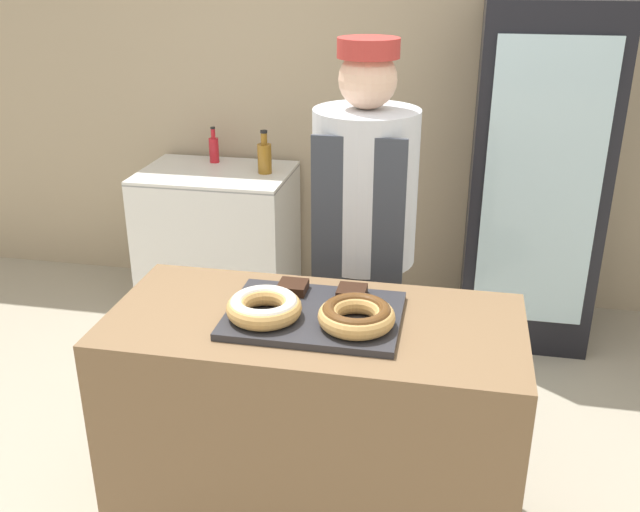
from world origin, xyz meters
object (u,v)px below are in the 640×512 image
donut_light_glaze (264,306)px  chest_freezer (219,237)px  brownie_back_left (293,287)px  beverage_fridge (535,177)px  donut_chocolate_glaze (356,315)px  serving_tray (314,315)px  bottle_amber (265,157)px  brownie_back_right (352,292)px  baker_person (363,244)px  bottle_red (214,149)px

donut_light_glaze → chest_freezer: donut_light_glaze is taller
donut_light_glaze → chest_freezer: bearing=113.6°
brownie_back_left → chest_freezer: 1.90m
beverage_fridge → donut_chocolate_glaze: bearing=-110.6°
beverage_fridge → serving_tray: bearing=-115.4°
bottle_amber → donut_light_glaze: bearing=-74.7°
donut_light_glaze → bottle_amber: bearing=105.3°
brownie_back_right → chest_freezer: size_ratio=0.11×
donut_chocolate_glaze → bottle_amber: bottle_amber is taller
serving_tray → donut_chocolate_glaze: bearing=-24.1°
chest_freezer → donut_light_glaze: bearing=-66.4°
serving_tray → donut_light_glaze: (-0.15, -0.07, 0.05)m
donut_light_glaze → bottle_amber: 1.91m
baker_person → bottle_amber: bearing=122.9°
donut_light_glaze → bottle_red: (-0.86, 2.01, -0.04)m
donut_light_glaze → bottle_amber: (-0.51, 1.85, -0.02)m
serving_tray → donut_light_glaze: size_ratio=2.32×
bottle_red → bottle_amber: (0.36, -0.16, 0.01)m
donut_light_glaze → brownie_back_right: (0.25, 0.20, -0.02)m
serving_tray → brownie_back_left: size_ratio=5.80×
beverage_fridge → chest_freezer: bearing=179.8°
beverage_fridge → baker_person: bearing=-124.9°
brownie_back_left → bottle_amber: 1.73m
bottle_amber → donut_chocolate_glaze: bearing=-66.5°
brownie_back_left → chest_freezer: size_ratio=0.11×
brownie_back_left → baker_person: baker_person is taller
brownie_back_left → bottle_amber: bearing=108.6°
donut_light_glaze → brownie_back_left: donut_light_glaze is taller
chest_freezer → bottle_amber: bottle_amber is taller
baker_person → bottle_red: 1.68m
donut_light_glaze → donut_chocolate_glaze: 0.30m
donut_chocolate_glaze → bottle_red: bearing=120.0°
chest_freezer → bottle_red: size_ratio=4.05×
brownie_back_right → bottle_amber: 1.81m
beverage_fridge → bottle_amber: bearing=179.0°
brownie_back_right → serving_tray: bearing=-127.0°
chest_freezer → beverage_fridge: bearing=-0.2°
donut_light_glaze → beverage_fridge: beverage_fridge is taller
donut_chocolate_glaze → beverage_fridge: beverage_fridge is taller
chest_freezer → baker_person: bearing=-47.2°
donut_chocolate_glaze → baker_person: (-0.08, 0.73, -0.06)m
brownie_back_left → brownie_back_right: (0.21, 0.00, 0.00)m
donut_light_glaze → beverage_fridge: (0.98, 1.82, -0.05)m
chest_freezer → brownie_back_right: bearing=-57.1°
donut_light_glaze → bottle_red: bearing=113.3°
donut_chocolate_glaze → bottle_amber: bearing=113.5°
brownie_back_right → bottle_amber: size_ratio=0.39×
baker_person → chest_freezer: (-1.02, 1.10, -0.47)m
brownie_back_right → baker_person: 0.53m
donut_chocolate_glaze → baker_person: size_ratio=0.14×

